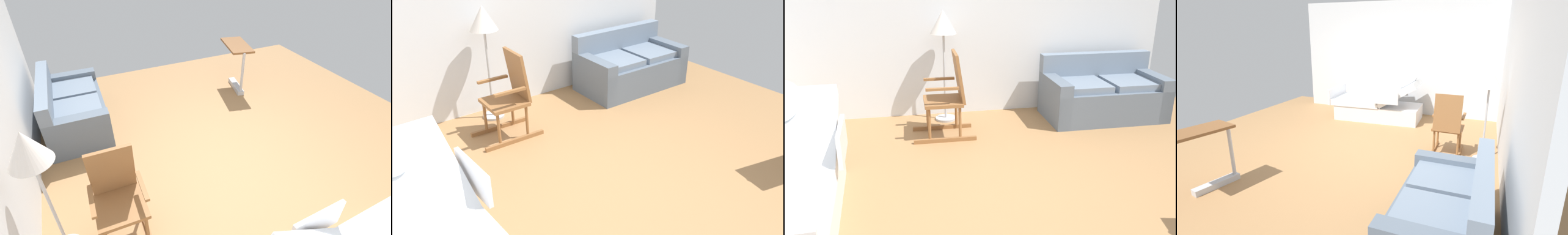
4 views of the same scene
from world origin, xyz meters
TOP-DOWN VIEW (x-y plane):
  - ground_plane at (0.00, 0.00)m, footprint 6.78×6.78m
  - back_wall at (0.00, 2.45)m, footprint 5.62×0.10m
  - side_wall at (-2.76, 0.00)m, footprint 0.10×5.00m
  - hospital_bed at (-1.97, -0.22)m, footprint 1.08×2.10m
  - couch at (1.77, 1.85)m, footprint 1.61×0.86m
  - rocking_chair at (-0.41, 1.58)m, footprint 0.77×0.51m
  - floor_lamp at (-0.40, 2.15)m, footprint 0.34×0.34m
  - overbed_table at (1.86, -1.13)m, footprint 0.88×0.56m

SIDE VIEW (x-z plane):
  - ground_plane at x=0.00m, z-range 0.00..0.00m
  - couch at x=1.77m, z-range -0.12..0.73m
  - hospital_bed at x=-1.97m, z-range -0.23..0.85m
  - rocking_chair at x=-0.41m, z-range -0.02..1.03m
  - overbed_table at x=1.86m, z-range 0.11..0.95m
  - floor_lamp at x=-0.40m, z-range 0.49..1.97m
  - back_wall at x=0.00m, z-range 0.00..2.70m
  - side_wall at x=-2.76m, z-range 0.00..2.70m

